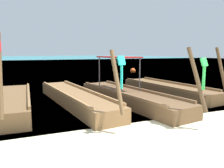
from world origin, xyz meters
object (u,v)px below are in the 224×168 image
(longtail_boat_red_ribbon, at_px, (11,103))
(mooring_buoy_near, at_px, (133,71))
(longtail_boat_turquoise_ribbon, at_px, (75,98))
(longtail_boat_green_ribbon, at_px, (128,96))
(longtail_boat_pink_ribbon, at_px, (167,90))

(longtail_boat_red_ribbon, xyz_separation_m, mooring_buoy_near, (11.08, 11.02, -0.03))
(longtail_boat_turquoise_ribbon, distance_m, mooring_buoy_near, 13.97)
(longtail_boat_red_ribbon, distance_m, longtail_boat_green_ribbon, 4.74)
(longtail_boat_red_ribbon, distance_m, longtail_boat_turquoise_ribbon, 2.48)
(longtail_boat_green_ribbon, xyz_separation_m, mooring_buoy_near, (6.39, 11.67, -0.05))
(mooring_buoy_near, bearing_deg, longtail_boat_turquoise_ribbon, -128.01)
(longtail_boat_green_ribbon, relative_size, longtail_boat_pink_ribbon, 1.13)
(longtail_boat_red_ribbon, bearing_deg, mooring_buoy_near, 44.84)
(longtail_boat_pink_ribbon, height_order, mooring_buoy_near, longtail_boat_pink_ribbon)
(longtail_boat_turquoise_ribbon, height_order, mooring_buoy_near, longtail_boat_turquoise_ribbon)
(longtail_boat_red_ribbon, xyz_separation_m, longtail_boat_green_ribbon, (4.69, -0.64, 0.02))
(longtail_boat_red_ribbon, relative_size, longtail_boat_pink_ribbon, 0.94)
(longtail_boat_green_ribbon, distance_m, mooring_buoy_near, 13.30)
(longtail_boat_green_ribbon, distance_m, longtail_boat_pink_ribbon, 2.85)
(longtail_boat_pink_ribbon, xyz_separation_m, mooring_buoy_near, (3.70, 10.75, -0.00))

